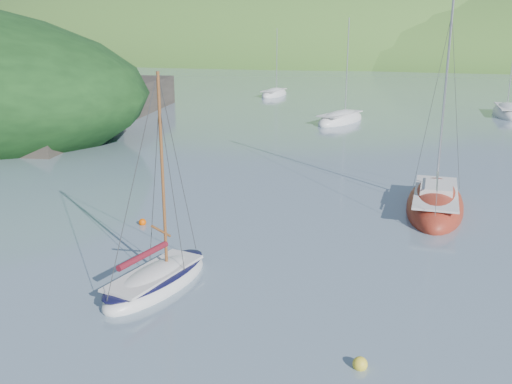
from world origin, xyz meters
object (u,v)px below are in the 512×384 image
(distant_sloop_a, at_px, (340,120))
(distant_sloop_c, at_px, (274,95))
(sloop_red, at_px, (435,205))
(distant_sloop_b, at_px, (508,113))
(daysailer_white, at_px, (156,281))

(distant_sloop_a, relative_size, distant_sloop_c, 1.11)
(sloop_red, relative_size, distant_sloop_b, 1.03)
(daysailer_white, height_order, sloop_red, sloop_red)
(distant_sloop_a, xyz_separation_m, distant_sloop_c, (-13.35, 20.60, -0.01))
(distant_sloop_b, relative_size, distant_sloop_c, 1.22)
(daysailer_white, distance_m, distant_sloop_c, 63.28)
(sloop_red, relative_size, distant_sloop_c, 1.26)
(daysailer_white, bearing_deg, distant_sloop_a, 100.50)
(sloop_red, distance_m, distant_sloop_c, 53.82)
(sloop_red, relative_size, distant_sloop_a, 1.13)
(daysailer_white, relative_size, distant_sloop_b, 0.69)
(distant_sloop_a, relative_size, distant_sloop_b, 0.91)
(distant_sloop_c, bearing_deg, daysailer_white, -71.75)
(distant_sloop_a, xyz_separation_m, distant_sloop_b, (17.07, 10.82, 0.01))
(sloop_red, bearing_deg, distant_sloop_c, 115.21)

